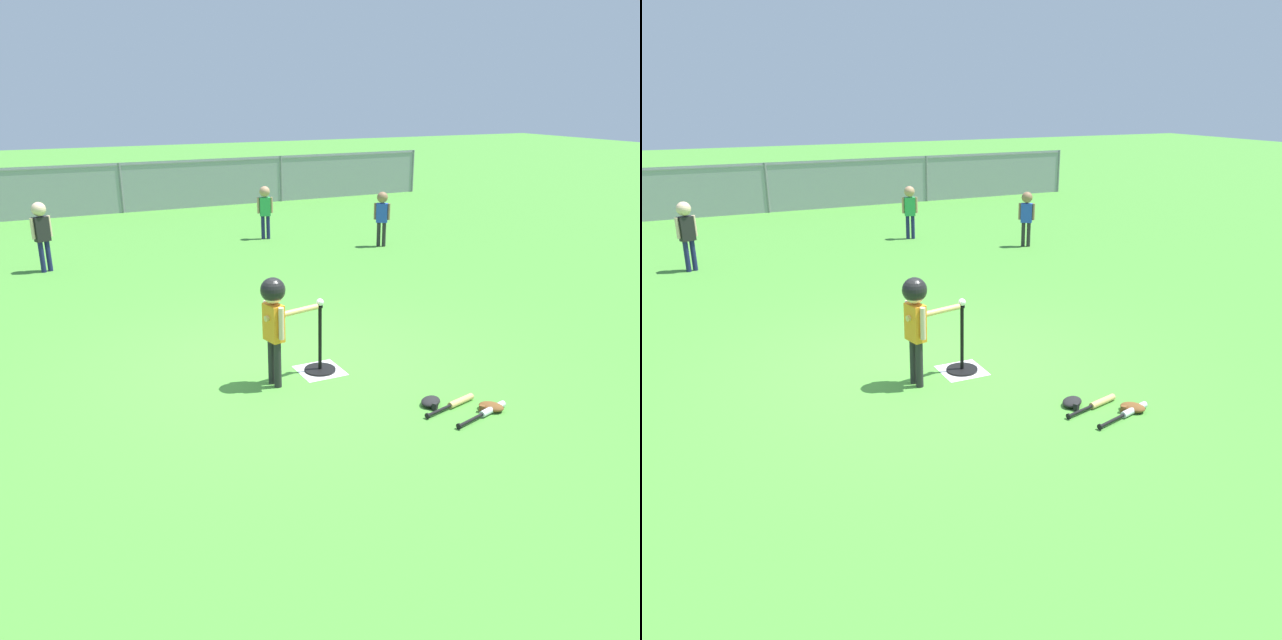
{
  "view_description": "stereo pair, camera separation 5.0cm",
  "coord_description": "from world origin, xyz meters",
  "views": [
    {
      "loc": [
        -2.31,
        -5.67,
        2.69
      ],
      "look_at": [
        0.27,
        -0.21,
        0.55
      ],
      "focal_mm": 36.29,
      "sensor_mm": 36.0,
      "label": 1
    },
    {
      "loc": [
        -2.27,
        -5.69,
        2.69
      ],
      "look_at": [
        0.27,
        -0.21,
        0.55
      ],
      "focal_mm": 36.29,
      "sensor_mm": 36.0,
      "label": 2
    }
  ],
  "objects": [
    {
      "name": "spare_bat_wood",
      "position": [
        1.05,
        -1.44,
        0.03
      ],
      "size": [
        0.61,
        0.2,
        0.06
      ],
      "color": "#DBB266",
      "rests_on": "ground_plane"
    },
    {
      "name": "fielder_near_right",
      "position": [
        3.7,
        4.4,
        0.64
      ],
      "size": [
        0.25,
        0.21,
        0.99
      ],
      "color": "#262626",
      "rests_on": "ground_plane"
    },
    {
      "name": "ground_plane",
      "position": [
        0.0,
        0.0,
        0.0
      ],
      "size": [
        60.0,
        60.0,
        0.0
      ],
      "primitive_type": "plane",
      "color": "#478C33"
    },
    {
      "name": "batting_tee",
      "position": [
        0.27,
        -0.21,
        0.11
      ],
      "size": [
        0.32,
        0.32,
        0.7
      ],
      "color": "black",
      "rests_on": "ground_plane"
    },
    {
      "name": "baseball_on_tee",
      "position": [
        0.27,
        -0.21,
        0.74
      ],
      "size": [
        0.07,
        0.07,
        0.07
      ],
      "primitive_type": "sphere",
      "color": "white",
      "rests_on": "batting_tee"
    },
    {
      "name": "fielder_near_left",
      "position": [
        -1.98,
        5.12,
        0.71
      ],
      "size": [
        0.3,
        0.22,
        1.1
      ],
      "color": "#191E4C",
      "rests_on": "ground_plane"
    },
    {
      "name": "glove_near_bats",
      "position": [
        1.28,
        -1.64,
        0.04
      ],
      "size": [
        0.26,
        0.27,
        0.07
      ],
      "color": "brown",
      "rests_on": "ground_plane"
    },
    {
      "name": "spare_bat_silver",
      "position": [
        1.21,
        -1.7,
        0.03
      ],
      "size": [
        0.64,
        0.23,
        0.06
      ],
      "color": "silver",
      "rests_on": "ground_plane"
    },
    {
      "name": "glove_by_plate",
      "position": [
        0.85,
        -1.33,
        0.04
      ],
      "size": [
        0.27,
        0.25,
        0.07
      ],
      "color": "black",
      "rests_on": "ground_plane"
    },
    {
      "name": "home_plate",
      "position": [
        0.27,
        -0.21,
        0.0
      ],
      "size": [
        0.44,
        0.44,
        0.01
      ],
      "primitive_type": "cube",
      "color": "white",
      "rests_on": "ground_plane"
    },
    {
      "name": "outfield_fence",
      "position": [
        0.0,
        10.0,
        0.62
      ],
      "size": [
        16.06,
        0.06,
        1.15
      ],
      "color": "slate",
      "rests_on": "ground_plane"
    },
    {
      "name": "fielder_deep_center",
      "position": [
        2.01,
        5.9,
        0.65
      ],
      "size": [
        0.29,
        0.2,
        1.01
      ],
      "color": "#191E4C",
      "rests_on": "ground_plane"
    },
    {
      "name": "batter_child",
      "position": [
        -0.25,
        -0.32,
        0.77
      ],
      "size": [
        0.62,
        0.3,
        1.08
      ],
      "color": "#262626",
      "rests_on": "ground_plane"
    }
  ]
}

